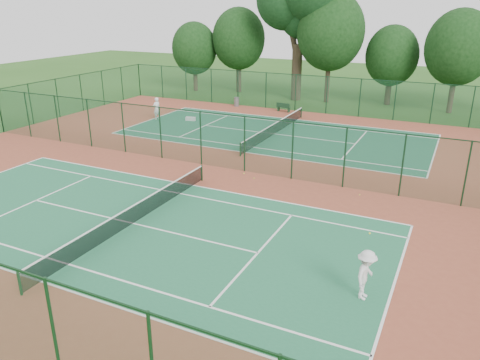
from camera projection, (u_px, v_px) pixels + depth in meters
name	position (u px, v px, depth m)	size (l,w,h in m)	color
ground	(223.00, 168.00, 29.67)	(120.00, 120.00, 0.00)	#28541A
red_pad	(223.00, 168.00, 29.67)	(40.00, 36.00, 0.01)	brown
court_near	(134.00, 224.00, 22.08)	(23.77, 10.97, 0.01)	#206743
court_far	(275.00, 134.00, 37.24)	(23.77, 10.97, 0.01)	#1B573A
fence_north	(311.00, 94.00, 44.21)	(40.00, 0.09, 3.50)	#194C2F
fence_west	(0.00, 111.00, 37.18)	(0.09, 36.00, 3.50)	#194B2B
fence_divider	(222.00, 141.00, 29.05)	(40.00, 0.09, 3.50)	#164427
tennis_net_near	(133.00, 213.00, 21.89)	(0.10, 12.90, 0.97)	#13341A
tennis_net_far	(275.00, 128.00, 37.06)	(0.10, 12.90, 0.97)	#12321A
player_near	(366.00, 275.00, 16.19)	(1.20, 0.69, 1.86)	silver
player_far	(157.00, 109.00, 41.57)	(0.72, 0.47, 1.97)	silver
trash_bin	(237.00, 102.00, 47.22)	(0.51, 0.51, 0.92)	slate
bench	(283.00, 107.00, 44.81)	(1.43, 0.58, 0.86)	black
kit_bag	(191.00, 119.00, 41.48)	(0.87, 0.33, 0.33)	silver
stray_ball_a	(254.00, 178.00, 27.74)	(0.07, 0.07, 0.07)	#B4CC2F
stray_ball_b	(360.00, 195.00, 25.37)	(0.06, 0.06, 0.06)	#CDE034
stray_ball_c	(244.00, 173.00, 28.53)	(0.07, 0.07, 0.07)	#CEE234
evergreen_row	(332.00, 101.00, 49.89)	(39.00, 5.00, 12.00)	black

